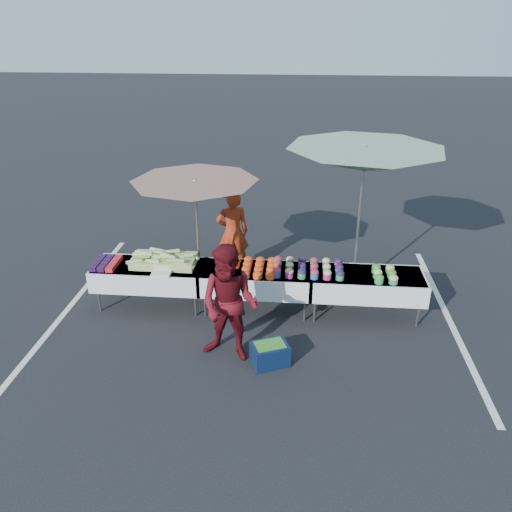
# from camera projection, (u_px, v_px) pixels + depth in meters

# --- Properties ---
(ground) EXTENTS (80.00, 80.00, 0.00)m
(ground) POSITION_uv_depth(u_px,v_px,m) (256.00, 309.00, 8.51)
(ground) COLOR black
(stripe_left) EXTENTS (0.10, 5.00, 0.00)m
(stripe_left) POSITION_uv_depth(u_px,v_px,m) (75.00, 300.00, 8.77)
(stripe_left) COLOR silver
(stripe_left) RESTS_ON ground
(stripe_right) EXTENTS (0.10, 5.00, 0.00)m
(stripe_right) POSITION_uv_depth(u_px,v_px,m) (448.00, 318.00, 8.25)
(stripe_right) COLOR silver
(stripe_right) RESTS_ON ground
(table_left) EXTENTS (1.86, 0.81, 0.75)m
(table_left) POSITION_uv_depth(u_px,v_px,m) (150.00, 274.00, 8.41)
(table_left) COLOR white
(table_left) RESTS_ON ground
(table_center) EXTENTS (1.86, 0.81, 0.75)m
(table_center) POSITION_uv_depth(u_px,v_px,m) (256.00, 279.00, 8.26)
(table_center) COLOR white
(table_center) RESTS_ON ground
(table_right) EXTENTS (1.86, 0.81, 0.75)m
(table_right) POSITION_uv_depth(u_px,v_px,m) (366.00, 283.00, 8.11)
(table_right) COLOR white
(table_right) RESTS_ON ground
(berry_punnets) EXTENTS (0.40, 0.54, 0.08)m
(berry_punnets) POSITION_uv_depth(u_px,v_px,m) (106.00, 263.00, 8.32)
(berry_punnets) COLOR black
(berry_punnets) RESTS_ON table_left
(corn_pile) EXTENTS (1.16, 0.57, 0.26)m
(corn_pile) POSITION_uv_depth(u_px,v_px,m) (164.00, 260.00, 8.31)
(corn_pile) COLOR #98BF61
(corn_pile) RESTS_ON table_left
(plastic_bags) EXTENTS (0.30, 0.25, 0.05)m
(plastic_bags) POSITION_uv_depth(u_px,v_px,m) (162.00, 273.00, 8.03)
(plastic_bags) COLOR white
(plastic_bags) RESTS_ON table_left
(carrot_bowls) EXTENTS (0.95, 0.69, 0.11)m
(carrot_bowls) POSITION_uv_depth(u_px,v_px,m) (247.00, 267.00, 8.17)
(carrot_bowls) COLOR #E85319
(carrot_bowls) RESTS_ON table_center
(potato_cups) EXTENTS (1.14, 0.58, 0.16)m
(potato_cups) POSITION_uv_depth(u_px,v_px,m) (308.00, 267.00, 8.08)
(potato_cups) COLOR #2657B2
(potato_cups) RESTS_ON table_right
(bean_baskets) EXTENTS (0.36, 0.50, 0.15)m
(bean_baskets) POSITION_uv_depth(u_px,v_px,m) (385.00, 274.00, 7.90)
(bean_baskets) COLOR #238C50
(bean_baskets) RESTS_ON table_right
(vendor) EXTENTS (0.70, 0.56, 1.68)m
(vendor) POSITION_uv_depth(u_px,v_px,m) (233.00, 233.00, 9.38)
(vendor) COLOR #A42F12
(vendor) RESTS_ON ground
(customer) EXTENTS (0.99, 0.85, 1.76)m
(customer) POSITION_uv_depth(u_px,v_px,m) (229.00, 304.00, 6.94)
(customer) COLOR #570D14
(customer) RESTS_ON ground
(umbrella_left) EXTENTS (2.38, 2.38, 2.14)m
(umbrella_left) POSITION_uv_depth(u_px,v_px,m) (195.00, 191.00, 8.12)
(umbrella_left) COLOR black
(umbrella_left) RESTS_ON ground
(umbrella_right) EXTENTS (3.01, 3.01, 2.65)m
(umbrella_right) POSITION_uv_depth(u_px,v_px,m) (364.00, 161.00, 8.06)
(umbrella_right) COLOR black
(umbrella_right) RESTS_ON ground
(storage_bin) EXTENTS (0.61, 0.54, 0.33)m
(storage_bin) POSITION_uv_depth(u_px,v_px,m) (270.00, 353.00, 7.09)
(storage_bin) COLOR #0B1A38
(storage_bin) RESTS_ON ground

